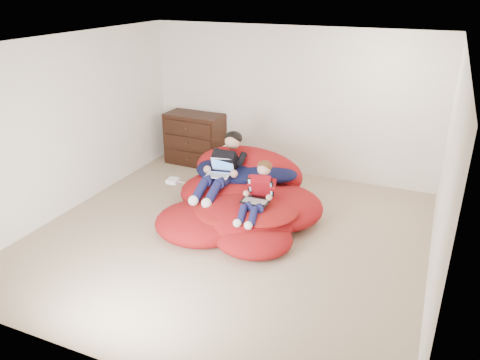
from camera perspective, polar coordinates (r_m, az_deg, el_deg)
The scene contains 9 objects.
room_shell at distance 6.21m, azimuth -1.37°, elevation -5.00°, with size 5.10×5.10×2.77m.
dresser at distance 8.66m, azimuth -5.53°, elevation 5.01°, with size 1.06×0.60×0.94m.
beanbag_pile at distance 6.73m, azimuth 0.20°, elevation -2.31°, with size 2.24×2.35×0.86m.
cream_pillow at distance 7.43m, azimuth -1.04°, elevation 3.24°, with size 0.45×0.28×0.28m, color white.
older_boy at distance 6.81m, azimuth -2.04°, elevation 1.90°, with size 0.37×1.31×0.74m.
younger_boy at distance 6.15m, azimuth 2.26°, elevation -1.29°, with size 0.32×0.89×0.64m.
laptop_white at distance 6.73m, azimuth -2.48°, elevation 1.19°, with size 0.36×0.38×0.23m.
laptop_black at distance 6.15m, azimuth 2.17°, elevation -1.80°, with size 0.37×0.35×0.26m.
power_adapter at distance 6.99m, azimuth -8.16°, elevation -0.10°, with size 0.16×0.16×0.06m, color silver.
Camera 1 is at (2.31, -4.97, 3.15)m, focal length 35.00 mm.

